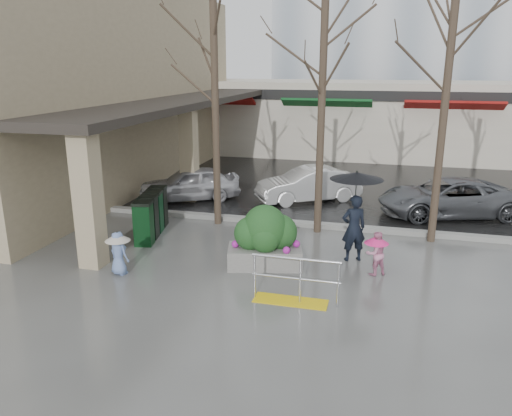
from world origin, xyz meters
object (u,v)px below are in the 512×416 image
at_px(news_boxes, 151,214).
at_px(car_c, 448,197).
at_px(tree_mideast, 449,67).
at_px(child_pink, 376,250).
at_px(tree_west, 214,58).
at_px(woman, 355,207).
at_px(child_blue, 118,249).
at_px(car_a, 190,184).
at_px(handrail, 294,286).
at_px(planter, 265,237).
at_px(car_b, 308,185).
at_px(tree_midwest, 324,52).

relative_size(news_boxes, car_c, 0.51).
relative_size(tree_mideast, child_pink, 5.95).
height_order(tree_west, child_pink, tree_west).
bearing_deg(woman, child_pink, 103.03).
height_order(tree_mideast, child_blue, tree_mideast).
bearing_deg(car_a, tree_west, 9.62).
relative_size(handrail, planter, 0.95).
bearing_deg(tree_west, planter, -52.69).
height_order(handrail, child_blue, child_blue).
xyz_separation_m(woman, child_blue, (-5.40, -2.35, -0.80)).
height_order(child_blue, planter, planter).
bearing_deg(car_a, car_b, 74.05).
bearing_deg(planter, child_blue, -157.21).
bearing_deg(car_c, tree_midwest, -72.27).
height_order(tree_midwest, planter, tree_midwest).
distance_m(woman, news_boxes, 6.03).
bearing_deg(handrail, planter, 120.72).
relative_size(tree_west, woman, 2.85).
bearing_deg(tree_mideast, handrail, -123.19).
relative_size(tree_west, car_c, 1.50).
relative_size(tree_west, child_pink, 6.23).
bearing_deg(tree_midwest, tree_mideast, -0.00).
bearing_deg(car_b, planter, -32.41).
relative_size(tree_midwest, child_blue, 6.45).
bearing_deg(tree_mideast, child_pink, -117.73).
relative_size(child_pink, car_a, 0.30).
distance_m(handrail, child_blue, 4.39).
xyz_separation_m(woman, child_pink, (0.60, -0.79, -0.82)).
relative_size(planter, car_c, 0.44).
bearing_deg(car_b, news_boxes, -70.14).
xyz_separation_m(handrail, tree_midwest, (-0.16, 4.80, 4.86)).
xyz_separation_m(tree_west, car_b, (2.37, 3.43, -4.45)).
relative_size(child_blue, news_boxes, 0.47).
relative_size(tree_midwest, tree_mideast, 1.08).
relative_size(tree_west, child_blue, 6.27).
bearing_deg(planter, car_b, 89.44).
xyz_separation_m(woman, news_boxes, (-5.95, 0.53, -0.81)).
relative_size(child_pink, planter, 0.55).
bearing_deg(child_blue, car_a, -64.23).
bearing_deg(car_c, car_b, -114.96).
xyz_separation_m(tree_mideast, woman, (-2.10, -2.06, -3.42)).
height_order(tree_west, tree_mideast, tree_west).
bearing_deg(tree_west, car_a, 128.32).
relative_size(tree_west, car_a, 1.84).
distance_m(tree_west, child_blue, 6.34).
bearing_deg(woman, car_a, -59.36).
distance_m(tree_mideast, woman, 4.51).
distance_m(car_b, car_c, 4.85).
bearing_deg(child_blue, news_boxes, -61.29).
distance_m(handrail, news_boxes, 5.90).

